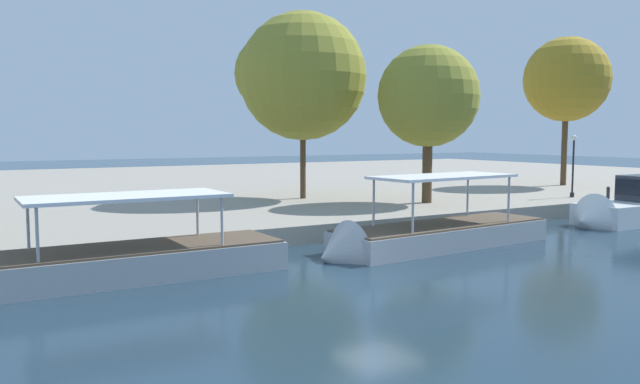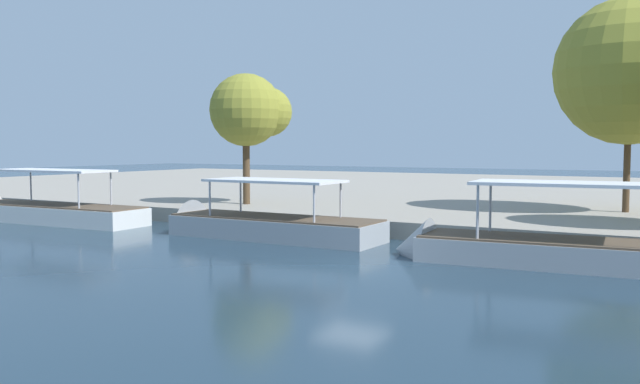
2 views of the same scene
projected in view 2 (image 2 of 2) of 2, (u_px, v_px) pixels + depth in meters
name	position (u px, v px, depth m)	size (l,w,h in m)	color
ground_plane	(352.00, 269.00, 24.06)	(220.00, 220.00, 0.00)	#1E3342
dock_promenade	(547.00, 195.00, 54.50)	(120.00, 55.00, 0.84)	gray
tour_boat_0	(42.00, 215.00, 38.96)	(13.50, 3.47, 4.15)	silver
tour_boat_1	(257.00, 229.00, 32.33)	(11.89, 3.12, 3.98)	#9EA3A8
tour_boat_2	(536.00, 255.00, 24.92)	(12.01, 3.82, 4.27)	#9EA3A8
tree_2	(251.00, 110.00, 40.95)	(4.65, 4.93, 8.10)	#4C3823
tree_3	(628.00, 69.00, 36.06)	(7.99, 7.99, 11.66)	#4C3823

